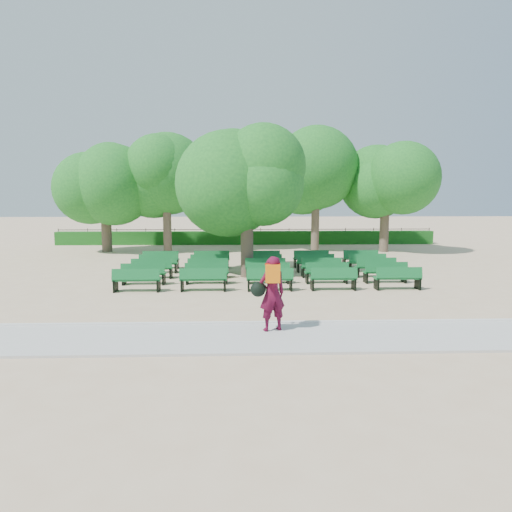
# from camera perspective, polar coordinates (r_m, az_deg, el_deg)

# --- Properties ---
(ground) EXTENTS (120.00, 120.00, 0.00)m
(ground) POSITION_cam_1_polar(r_m,az_deg,el_deg) (17.78, -0.49, -3.11)
(ground) COLOR tan
(paving) EXTENTS (30.00, 2.20, 0.06)m
(paving) POSITION_cam_1_polar(r_m,az_deg,el_deg) (10.59, 0.62, -10.21)
(paving) COLOR #B4B4B0
(paving) RESTS_ON ground
(curb) EXTENTS (30.00, 0.12, 0.10)m
(curb) POSITION_cam_1_polar(r_m,az_deg,el_deg) (11.68, 0.36, -8.42)
(curb) COLOR silver
(curb) RESTS_ON ground
(hedge) EXTENTS (26.00, 0.70, 0.90)m
(hedge) POSITION_cam_1_polar(r_m,az_deg,el_deg) (31.61, -1.19, 2.29)
(hedge) COLOR #195C19
(hedge) RESTS_ON ground
(fence) EXTENTS (26.00, 0.10, 1.02)m
(fence) POSITION_cam_1_polar(r_m,az_deg,el_deg) (32.05, -1.20, 1.56)
(fence) COLOR black
(fence) RESTS_ON ground
(tree_line) EXTENTS (21.80, 6.80, 7.04)m
(tree_line) POSITION_cam_1_polar(r_m,az_deg,el_deg) (27.68, -1.06, 0.64)
(tree_line) COLOR #1F7122
(tree_line) RESTS_ON ground
(bench_array) EXTENTS (1.63, 0.56, 1.02)m
(bench_array) POSITION_cam_1_polar(r_m,az_deg,el_deg) (18.49, 1.11, -2.44)
(bench_array) COLOR #11632A
(bench_array) RESTS_ON ground
(tree_among) EXTENTS (4.29, 4.29, 5.84)m
(tree_among) POSITION_cam_1_polar(r_m,az_deg,el_deg) (18.44, -1.15, 9.39)
(tree_among) COLOR brown
(tree_among) RESTS_ON ground
(person) EXTENTS (0.89, 0.61, 1.79)m
(person) POSITION_cam_1_polar(r_m,az_deg,el_deg) (10.83, 1.89, -4.58)
(person) COLOR #4A0A22
(person) RESTS_ON ground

